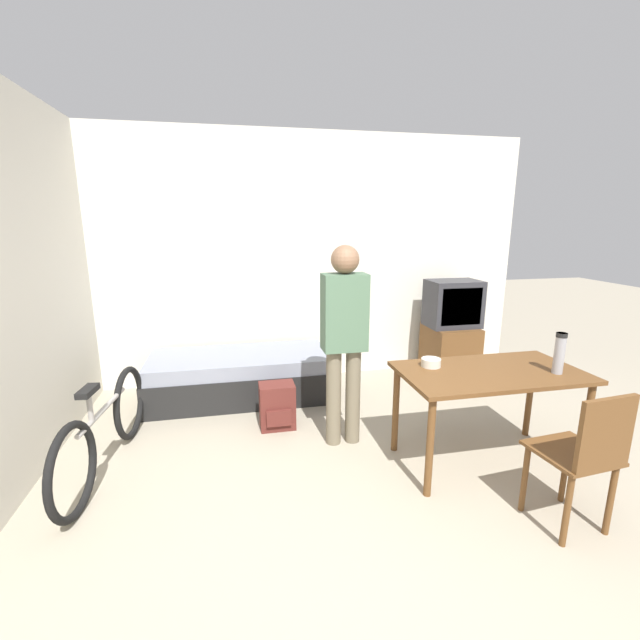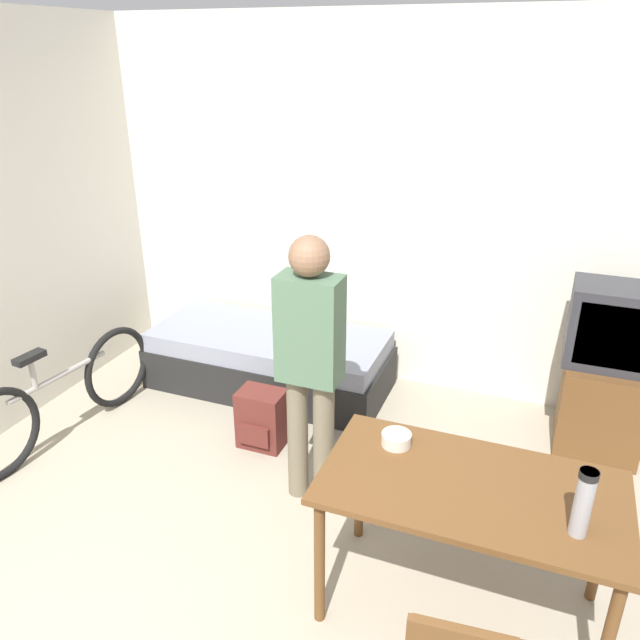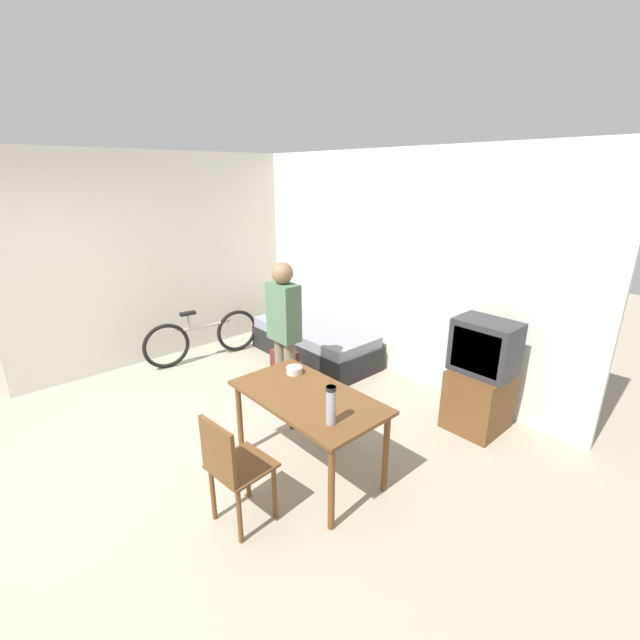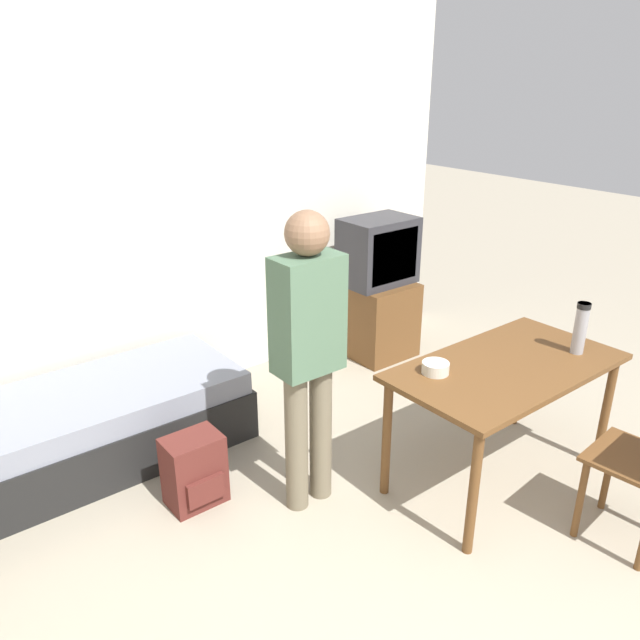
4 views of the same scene
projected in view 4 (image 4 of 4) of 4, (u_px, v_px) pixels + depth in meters
name	position (u px, v px, depth m)	size (l,w,h in m)	color
wall_back	(143.00, 209.00, 4.02)	(5.23, 0.06, 2.70)	silver
daybed	(91.00, 427.00, 3.69)	(1.83, 0.80, 0.46)	black
tv	(377.00, 291.00, 4.99)	(0.57, 0.55, 1.13)	brown
dining_table	(506.00, 379.00, 3.37)	(1.30, 0.71, 0.73)	brown
person_standing	(308.00, 345.00, 3.08)	(0.34, 0.21, 1.60)	#6B604C
thermos_flask	(581.00, 326.00, 3.41)	(0.07, 0.07, 0.29)	#99999E
mate_bowl	(435.00, 368.00, 3.23)	(0.14, 0.14, 0.06)	beige
backpack	(194.00, 471.00, 3.33)	(0.30, 0.24, 0.40)	#56231E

